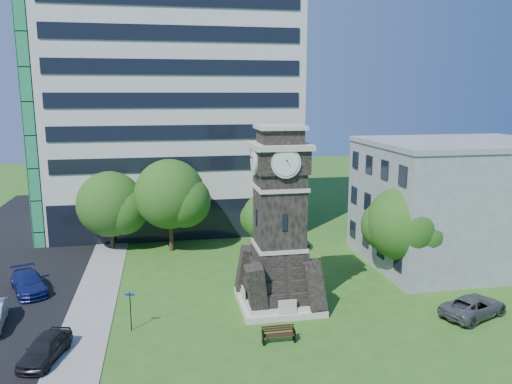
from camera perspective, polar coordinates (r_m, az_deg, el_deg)
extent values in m
plane|color=#32611B|center=(32.84, -1.86, -14.47)|extent=(160.00, 160.00, 0.00)
cube|color=gray|center=(37.42, -17.95, -11.66)|extent=(3.00, 70.00, 0.06)
cube|color=beige|center=(35.06, 2.58, -12.38)|extent=(5.40, 5.40, 0.40)
cube|color=beige|center=(34.92, 2.59, -11.85)|extent=(4.80, 4.80, 0.30)
cube|color=black|center=(32.89, 2.69, -1.13)|extent=(3.00, 3.00, 6.40)
cube|color=beige|center=(33.66, 2.64, -6.13)|extent=(3.25, 3.25, 0.25)
cube|color=beige|center=(32.69, 2.71, 0.58)|extent=(3.25, 3.25, 0.25)
cube|color=black|center=(31.69, 3.31, -3.48)|extent=(0.35, 0.08, 1.10)
cube|color=black|center=(32.41, 2.74, 3.71)|extent=(3.30, 3.30, 1.60)
cube|color=beige|center=(32.30, 2.75, 5.29)|extent=(3.70, 3.70, 0.35)
cylinder|color=white|center=(30.71, 3.50, 3.28)|extent=(1.56, 0.06, 1.56)
cylinder|color=white|center=(32.05, -0.35, 3.64)|extent=(0.06, 1.56, 1.56)
cube|color=black|center=(32.25, 2.76, 6.35)|extent=(2.60, 2.60, 0.90)
cube|color=beige|center=(32.20, 2.77, 7.41)|extent=(3.00, 3.00, 0.25)
cube|color=silver|center=(55.27, -9.34, 10.84)|extent=(25.00, 15.00, 28.00)
cube|color=black|center=(49.61, -8.67, -3.18)|extent=(24.50, 0.80, 4.00)
cube|color=#A1A4A7|center=(45.52, 22.12, -1.32)|extent=(15.00, 12.00, 10.00)
cube|color=#A1A4A7|center=(44.75, 22.61, 5.20)|extent=(15.20, 12.20, 0.40)
imported|color=black|center=(30.48, -22.96, -16.11)|extent=(2.60, 4.32, 1.38)
imported|color=navy|center=(40.36, -24.57, -9.40)|extent=(3.74, 5.32, 1.43)
imported|color=#55555A|center=(36.00, 23.61, -11.88)|extent=(5.38, 3.96, 1.36)
cube|color=black|center=(29.93, 0.81, -16.35)|extent=(0.07, 0.49, 0.76)
cube|color=black|center=(30.32, 4.37, -16.00)|extent=(0.07, 0.49, 0.76)
cube|color=#302110|center=(30.06, 2.60, -16.00)|extent=(1.95, 0.52, 0.04)
cube|color=#302110|center=(30.13, 2.50, -15.28)|extent=(1.95, 0.04, 0.43)
cylinder|color=black|center=(32.00, -14.14, -13.11)|extent=(0.06, 0.06, 2.46)
cube|color=navy|center=(31.58, -14.23, -11.32)|extent=(0.59, 0.04, 0.15)
cylinder|color=#332114|center=(48.43, -16.13, -4.80)|extent=(0.36, 0.36, 2.46)
sphere|color=#255A1A|center=(47.71, -16.33, -1.33)|extent=(6.05, 6.05, 6.05)
sphere|color=#255A1A|center=(47.12, -14.90, -2.00)|extent=(4.54, 4.54, 4.54)
sphere|color=#255A1A|center=(48.63, -17.47, -1.50)|extent=(4.23, 4.23, 4.23)
cylinder|color=#332114|center=(46.46, -9.67, -4.79)|extent=(0.41, 0.41, 3.09)
sphere|color=#3C6C20|center=(45.57, -9.83, -0.22)|extent=(6.31, 6.31, 6.31)
sphere|color=#3C6C20|center=(45.11, -8.18, -1.07)|extent=(4.73, 4.73, 4.73)
sphere|color=#3C6C20|center=(46.41, -11.19, -0.50)|extent=(4.42, 4.42, 4.42)
cylinder|color=#332114|center=(44.87, 1.34, -5.92)|extent=(0.32, 0.32, 2.01)
sphere|color=#305B1B|center=(44.20, 1.36, -2.87)|extent=(4.55, 4.55, 4.55)
sphere|color=#305B1B|center=(44.07, 2.64, -3.45)|extent=(3.41, 3.41, 3.41)
sphere|color=#305B1B|center=(44.65, 0.20, -3.02)|extent=(3.19, 3.19, 3.19)
cylinder|color=#332114|center=(40.31, 16.24, -7.93)|extent=(0.38, 0.38, 2.64)
sphere|color=#1F5E1C|center=(39.39, 16.49, -3.48)|extent=(5.66, 5.66, 5.66)
sphere|color=#1F5E1C|center=(39.57, 18.29, -4.30)|extent=(4.25, 4.25, 4.25)
sphere|color=#1F5E1C|center=(39.65, 14.73, -3.73)|extent=(3.96, 3.96, 3.96)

